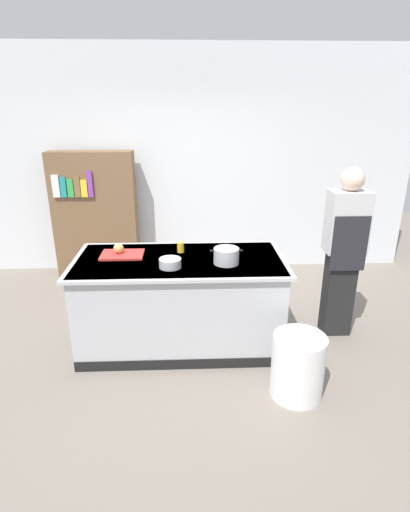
# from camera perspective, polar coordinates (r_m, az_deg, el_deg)

# --- Properties ---
(ground_plane) EXTENTS (10.00, 10.00, 0.00)m
(ground_plane) POSITION_cam_1_polar(r_m,az_deg,el_deg) (4.17, -3.39, -12.03)
(ground_plane) COLOR slate
(back_wall) EXTENTS (6.40, 0.12, 3.00)m
(back_wall) POSITION_cam_1_polar(r_m,az_deg,el_deg) (5.66, -3.41, 13.02)
(back_wall) COLOR silver
(back_wall) RESTS_ON ground_plane
(counter_island) EXTENTS (1.98, 0.98, 0.90)m
(counter_island) POSITION_cam_1_polar(r_m,az_deg,el_deg) (3.94, -3.54, -6.33)
(counter_island) COLOR #B7BABF
(counter_island) RESTS_ON ground_plane
(cutting_board) EXTENTS (0.40, 0.28, 0.02)m
(cutting_board) POSITION_cam_1_polar(r_m,az_deg,el_deg) (3.91, -11.67, 0.19)
(cutting_board) COLOR red
(cutting_board) RESTS_ON counter_island
(onion) EXTENTS (0.10, 0.10, 0.10)m
(onion) POSITION_cam_1_polar(r_m,az_deg,el_deg) (3.92, -12.18, 1.07)
(onion) COLOR tan
(onion) RESTS_ON cutting_board
(stock_pot) EXTENTS (0.30, 0.23, 0.14)m
(stock_pot) POSITION_cam_1_polar(r_m,az_deg,el_deg) (3.63, 3.04, 0.03)
(stock_pot) COLOR #B7BABF
(stock_pot) RESTS_ON counter_island
(mixing_bowl) EXTENTS (0.20, 0.20, 0.08)m
(mixing_bowl) POSITION_cam_1_polar(r_m,az_deg,el_deg) (3.56, -4.97, -0.99)
(mixing_bowl) COLOR #B7BABF
(mixing_bowl) RESTS_ON counter_island
(juice_cup) EXTENTS (0.07, 0.07, 0.10)m
(juice_cup) POSITION_cam_1_polar(r_m,az_deg,el_deg) (3.92, -3.48, 1.25)
(juice_cup) COLOR yellow
(juice_cup) RESTS_ON counter_island
(trash_bin) EXTENTS (0.43, 0.43, 0.54)m
(trash_bin) POSITION_cam_1_polar(r_m,az_deg,el_deg) (3.45, 13.02, -14.97)
(trash_bin) COLOR white
(trash_bin) RESTS_ON ground_plane
(person_chef) EXTENTS (0.38, 0.25, 1.72)m
(person_chef) POSITION_cam_1_polar(r_m,az_deg,el_deg) (4.17, 19.10, 0.78)
(person_chef) COLOR black
(person_chef) RESTS_ON ground_plane
(bookshelf) EXTENTS (1.10, 0.31, 1.70)m
(bookshelf) POSITION_cam_1_polar(r_m,az_deg,el_deg) (5.63, -15.30, 5.56)
(bookshelf) COLOR brown
(bookshelf) RESTS_ON ground_plane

